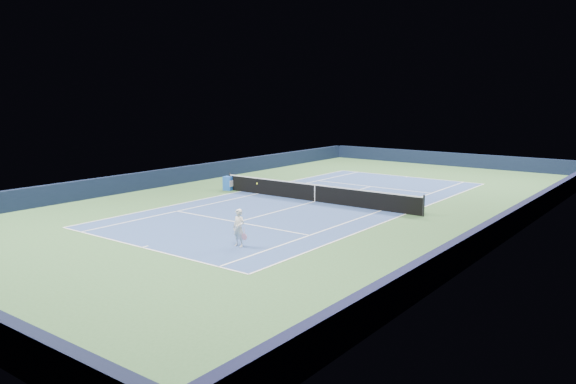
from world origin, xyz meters
The scene contains 19 objects.
ground centered at (0.00, 0.00, 0.00)m, with size 40.00×40.00×0.00m, color #335A31.
wall_far centered at (0.00, 19.82, 0.55)m, with size 22.00×0.35×1.10m, color #101932.
wall_right centered at (10.82, 0.00, 0.55)m, with size 0.35×40.00×1.10m, color black.
wall_left centered at (-10.82, 0.00, 0.55)m, with size 0.35×40.00×1.10m, color black.
court_surface centered at (0.00, 0.00, 0.00)m, with size 10.97×23.77×0.01m, color navy.
baseline_far centered at (0.00, 11.88, 0.01)m, with size 10.97×0.08×0.00m, color white.
baseline_near centered at (0.00, -11.88, 0.01)m, with size 10.97×0.08×0.00m, color white.
sideline_doubles_right centered at (5.49, 0.00, 0.01)m, with size 0.08×23.77×0.00m, color white.
sideline_doubles_left centered at (-5.49, 0.00, 0.01)m, with size 0.08×23.77×0.00m, color white.
sideline_singles_right centered at (4.12, 0.00, 0.01)m, with size 0.08×23.77×0.00m, color white.
sideline_singles_left centered at (-4.12, 0.00, 0.01)m, with size 0.08×23.77×0.00m, color white.
service_line_far centered at (0.00, 6.40, 0.01)m, with size 8.23×0.08×0.00m, color white.
service_line_near centered at (0.00, -6.40, 0.01)m, with size 8.23×0.08×0.00m, color white.
center_service_line centered at (0.00, 0.00, 0.01)m, with size 0.08×12.80×0.00m, color white.
center_mark_far centered at (0.00, 11.73, 0.01)m, with size 0.08×0.30×0.00m, color white.
center_mark_near centered at (0.00, -11.73, 0.01)m, with size 0.08×0.30×0.00m, color white.
tennis_net centered at (0.00, 0.00, 0.50)m, with size 12.90×0.10×1.07m.
sponsor_cube centered at (-6.40, -0.14, 0.43)m, with size 0.62×0.56×0.86m.
tennis_player centered at (2.92, -9.50, 0.75)m, with size 0.73×1.22×2.40m.
Camera 1 is at (17.24, -25.28, 5.87)m, focal length 35.00 mm.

